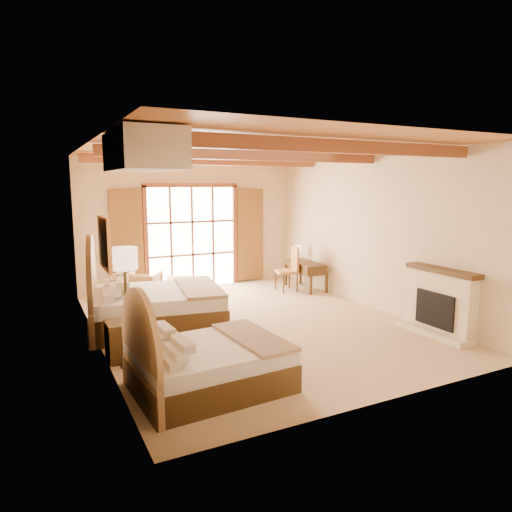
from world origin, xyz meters
TOP-DOWN VIEW (x-y plane):
  - floor at (0.00, 0.00)m, footprint 7.00×7.00m
  - wall_back at (0.00, 3.50)m, footprint 5.50×0.00m
  - wall_left at (-2.75, 0.00)m, footprint 0.00×7.00m
  - wall_right at (2.75, 0.00)m, footprint 0.00×7.00m
  - ceiling at (0.00, 0.00)m, footprint 7.00×7.00m
  - ceiling_beams at (0.00, 0.00)m, footprint 5.39×4.60m
  - french_doors at (0.00, 3.44)m, footprint 3.95×0.08m
  - fireplace at (2.60, -2.00)m, footprint 0.46×1.40m
  - painting at (-2.70, -0.75)m, footprint 0.06×0.95m
  - canopy_valance at (-2.40, -2.00)m, footprint 0.70×1.40m
  - bed_near at (-1.85, -2.23)m, footprint 1.94×1.51m
  - bed_far at (-1.84, 0.53)m, footprint 2.55×2.07m
  - nightstand at (-2.50, -0.73)m, footprint 0.49×0.49m
  - floor_lamp at (-2.50, -1.06)m, footprint 0.36×0.36m
  - armchair at (-1.45, 2.59)m, footprint 0.98×0.98m
  - ottoman at (-0.58, 2.72)m, footprint 0.69×0.69m
  - desk at (2.42, 1.98)m, footprint 0.67×1.30m
  - desk_chair at (1.91, 2.00)m, footprint 0.58×0.57m
  - desk_lamp at (2.48, 2.41)m, footprint 0.18×0.18m

SIDE VIEW (x-z plane):
  - floor at x=0.00m, z-range 0.00..0.00m
  - ottoman at x=-0.58m, z-range 0.00..0.42m
  - nightstand at x=-2.50m, z-range 0.00..0.58m
  - armchair at x=-1.45m, z-range 0.00..0.65m
  - desk_chair at x=1.91m, z-range -0.21..0.88m
  - desk at x=2.42m, z-range 0.02..0.70m
  - bed_near at x=-1.85m, z-range -0.24..0.98m
  - bed_far at x=-1.84m, z-range -0.30..1.21m
  - fireplace at x=2.60m, z-range -0.07..1.09m
  - desk_lamp at x=2.48m, z-range 0.77..1.13m
  - french_doors at x=0.00m, z-range -0.05..2.55m
  - floor_lamp at x=-2.50m, z-range 0.60..2.32m
  - wall_back at x=0.00m, z-range -1.15..4.35m
  - wall_left at x=-2.75m, z-range -1.90..5.10m
  - wall_right at x=2.75m, z-range -1.90..5.10m
  - painting at x=-2.70m, z-range 1.38..2.12m
  - canopy_valance at x=-2.40m, z-range 2.73..3.18m
  - ceiling_beams at x=0.00m, z-range 2.99..3.17m
  - ceiling at x=0.00m, z-range 3.20..3.20m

